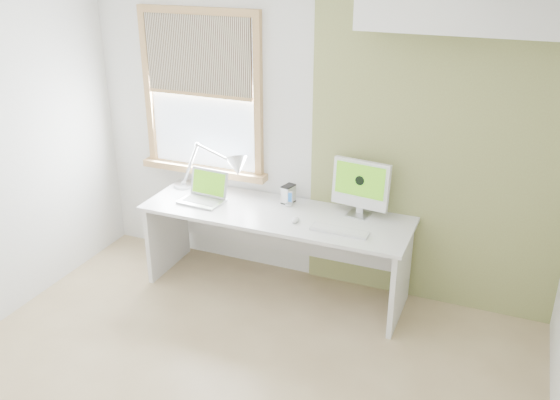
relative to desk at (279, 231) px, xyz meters
The scene contains 12 objects.
room 1.64m from the desk, 83.10° to the right, with size 4.04×3.54×2.64m.
accent_wall 1.43m from the desk, 14.21° to the left, with size 2.00×0.02×2.60m, color olive.
soffit 2.32m from the desk, ahead, with size 1.60×0.40×0.42m, color white.
window 1.33m from the desk, 161.81° to the left, with size 1.20×0.14×1.42m.
desk is the anchor object (origin of this frame).
desk_lamp 0.71m from the desk, 162.72° to the left, with size 0.76×0.31×0.42m.
laptop 0.70m from the desk, behind, with size 0.38×0.31×0.25m.
phone_dock 0.26m from the desk, 64.78° to the left, with size 0.08×0.08×0.13m.
external_drive 0.32m from the desk, 81.86° to the left, with size 0.10×0.13×0.16m.
imac 0.79m from the desk, 13.28° to the left, with size 0.47×0.18×0.46m.
keyboard 0.65m from the desk, 19.21° to the right, with size 0.45×0.13×0.02m.
mouse 0.34m from the desk, 38.75° to the right, with size 0.06×0.10×0.03m, color white.
Camera 1 is at (1.54, -2.68, 2.76)m, focal length 38.52 mm.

